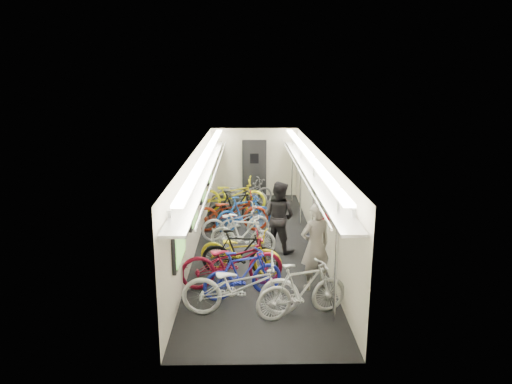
{
  "coord_description": "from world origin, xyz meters",
  "views": [
    {
      "loc": [
        -0.21,
        -10.86,
        4.06
      ],
      "look_at": [
        -0.01,
        0.84,
        1.15
      ],
      "focal_mm": 32.0,
      "sensor_mm": 36.0,
      "label": 1
    }
  ],
  "objects_px": {
    "bicycle_1": "(243,274)",
    "passenger_near": "(315,246)",
    "passenger_mid": "(279,217)",
    "bicycle_0": "(241,286)",
    "backpack": "(324,214)"
  },
  "relations": [
    {
      "from": "bicycle_1",
      "to": "passenger_near",
      "type": "xyz_separation_m",
      "value": [
        1.41,
        0.37,
        0.41
      ]
    },
    {
      "from": "backpack",
      "to": "passenger_mid",
      "type": "bearing_deg",
      "value": 142.83
    },
    {
      "from": "bicycle_0",
      "to": "backpack",
      "type": "relative_size",
      "value": 5.43
    },
    {
      "from": "bicycle_0",
      "to": "bicycle_1",
      "type": "xyz_separation_m",
      "value": [
        0.04,
        0.66,
        -0.07
      ]
    },
    {
      "from": "passenger_near",
      "to": "backpack",
      "type": "distance_m",
      "value": 0.99
    },
    {
      "from": "bicycle_0",
      "to": "passenger_mid",
      "type": "relative_size",
      "value": 1.2
    },
    {
      "from": "passenger_near",
      "to": "passenger_mid",
      "type": "height_order",
      "value": "passenger_near"
    },
    {
      "from": "backpack",
      "to": "bicycle_1",
      "type": "bearing_deg",
      "value": -127.33
    },
    {
      "from": "bicycle_1",
      "to": "passenger_near",
      "type": "height_order",
      "value": "passenger_near"
    },
    {
      "from": "bicycle_1",
      "to": "backpack",
      "type": "relative_size",
      "value": 4.16
    },
    {
      "from": "bicycle_0",
      "to": "passenger_mid",
      "type": "height_order",
      "value": "passenger_mid"
    },
    {
      "from": "bicycle_1",
      "to": "passenger_mid",
      "type": "bearing_deg",
      "value": -38.91
    },
    {
      "from": "passenger_mid",
      "to": "backpack",
      "type": "relative_size",
      "value": 4.53
    },
    {
      "from": "passenger_mid",
      "to": "backpack",
      "type": "xyz_separation_m",
      "value": [
        0.87,
        -1.2,
        0.42
      ]
    },
    {
      "from": "passenger_near",
      "to": "passenger_mid",
      "type": "xyz_separation_m",
      "value": [
        -0.58,
        2.06,
        -0.02
      ]
    }
  ]
}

